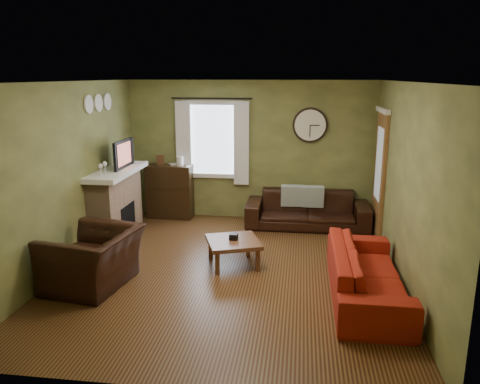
# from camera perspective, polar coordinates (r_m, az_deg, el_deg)

# --- Properties ---
(floor) EXTENTS (4.60, 5.20, 0.00)m
(floor) POSITION_cam_1_polar(r_m,az_deg,el_deg) (6.69, -1.32, -9.56)
(floor) COLOR #4C2F17
(floor) RESTS_ON ground
(ceiling) EXTENTS (4.60, 5.20, 0.00)m
(ceiling) POSITION_cam_1_polar(r_m,az_deg,el_deg) (6.13, -1.46, 13.29)
(ceiling) COLOR white
(ceiling) RESTS_ON ground
(wall_left) EXTENTS (0.00, 5.20, 2.60)m
(wall_left) POSITION_cam_1_polar(r_m,az_deg,el_deg) (7.02, -20.29, 1.82)
(wall_left) COLOR olive
(wall_left) RESTS_ON ground
(wall_right) EXTENTS (0.00, 5.20, 2.60)m
(wall_right) POSITION_cam_1_polar(r_m,az_deg,el_deg) (6.36, 19.56, 0.68)
(wall_right) COLOR olive
(wall_right) RESTS_ON ground
(wall_back) EXTENTS (4.60, 0.00, 2.60)m
(wall_back) POSITION_cam_1_polar(r_m,az_deg,el_deg) (8.82, 1.24, 5.04)
(wall_back) COLOR olive
(wall_back) RESTS_ON ground
(wall_front) EXTENTS (4.60, 0.00, 2.60)m
(wall_front) POSITION_cam_1_polar(r_m,az_deg,el_deg) (3.85, -7.43, -7.12)
(wall_front) COLOR olive
(wall_front) RESTS_ON ground
(fireplace) EXTENTS (0.40, 1.40, 1.10)m
(fireplace) POSITION_cam_1_polar(r_m,az_deg,el_deg) (8.11, -14.88, -1.65)
(fireplace) COLOR tan
(fireplace) RESTS_ON floor
(firebox) EXTENTS (0.04, 0.60, 0.55)m
(firebox) POSITION_cam_1_polar(r_m,az_deg,el_deg) (8.11, -13.52, -3.41)
(firebox) COLOR black
(firebox) RESTS_ON fireplace
(mantel) EXTENTS (0.58, 1.60, 0.08)m
(mantel) POSITION_cam_1_polar(r_m,az_deg,el_deg) (7.97, -14.94, 2.43)
(mantel) COLOR white
(mantel) RESTS_ON fireplace
(tv) EXTENTS (0.08, 0.60, 0.35)m
(tv) POSITION_cam_1_polar(r_m,az_deg,el_deg) (8.06, -14.50, 4.13)
(tv) COLOR black
(tv) RESTS_ON mantel
(tv_screen) EXTENTS (0.02, 0.62, 0.36)m
(tv_screen) POSITION_cam_1_polar(r_m,az_deg,el_deg) (8.02, -14.00, 4.52)
(tv_screen) COLOR #994C3F
(tv_screen) RESTS_ON mantel
(medallion_left) EXTENTS (0.28, 0.28, 0.03)m
(medallion_left) POSITION_cam_1_polar(r_m,az_deg,el_deg) (7.60, -17.97, 10.13)
(medallion_left) COLOR white
(medallion_left) RESTS_ON wall_left
(medallion_mid) EXTENTS (0.28, 0.28, 0.03)m
(medallion_mid) POSITION_cam_1_polar(r_m,az_deg,el_deg) (7.91, -16.88, 10.34)
(medallion_mid) COLOR white
(medallion_mid) RESTS_ON wall_left
(medallion_right) EXTENTS (0.28, 0.28, 0.03)m
(medallion_right) POSITION_cam_1_polar(r_m,az_deg,el_deg) (8.23, -15.88, 10.53)
(medallion_right) COLOR white
(medallion_right) RESTS_ON wall_left
(window_pane) EXTENTS (1.00, 0.02, 1.30)m
(window_pane) POSITION_cam_1_polar(r_m,az_deg,el_deg) (8.87, -3.29, 6.39)
(window_pane) COLOR silver
(window_pane) RESTS_ON wall_back
(curtain_rod) EXTENTS (0.03, 0.03, 1.50)m
(curtain_rod) POSITION_cam_1_polar(r_m,az_deg,el_deg) (8.71, -3.49, 11.32)
(curtain_rod) COLOR black
(curtain_rod) RESTS_ON wall_back
(curtain_left) EXTENTS (0.28, 0.04, 1.55)m
(curtain_left) POSITION_cam_1_polar(r_m,az_deg,el_deg) (8.90, -6.91, 6.01)
(curtain_left) COLOR white
(curtain_left) RESTS_ON wall_back
(curtain_right) EXTENTS (0.28, 0.04, 1.55)m
(curtain_right) POSITION_cam_1_polar(r_m,az_deg,el_deg) (8.70, 0.17, 5.92)
(curtain_right) COLOR white
(curtain_right) RESTS_ON wall_back
(wall_clock) EXTENTS (0.64, 0.06, 0.64)m
(wall_clock) POSITION_cam_1_polar(r_m,az_deg,el_deg) (8.65, 8.55, 8.06)
(wall_clock) COLOR white
(wall_clock) RESTS_ON wall_back
(door) EXTENTS (0.05, 0.90, 2.10)m
(door) POSITION_cam_1_polar(r_m,az_deg,el_deg) (8.18, 16.64, 1.96)
(door) COLOR brown
(door) RESTS_ON floor
(bookshelf) EXTENTS (0.86, 0.37, 1.02)m
(bookshelf) POSITION_cam_1_polar(r_m,az_deg,el_deg) (9.07, -8.54, 0.07)
(bookshelf) COLOR black
(bookshelf) RESTS_ON floor
(book) EXTENTS (0.26, 0.29, 0.02)m
(book) POSITION_cam_1_polar(r_m,az_deg,el_deg) (8.98, -8.56, 2.86)
(book) COLOR brown
(book) RESTS_ON bookshelf
(sofa_brown) EXTENTS (2.19, 0.86, 0.64)m
(sofa_brown) POSITION_cam_1_polar(r_m,az_deg,el_deg) (8.54, 8.20, -2.13)
(sofa_brown) COLOR black
(sofa_brown) RESTS_ON floor
(pillow_left) EXTENTS (0.39, 0.12, 0.39)m
(pillow_left) POSITION_cam_1_polar(r_m,az_deg,el_deg) (8.55, 8.87, -0.54)
(pillow_left) COLOR #95A5A4
(pillow_left) RESTS_ON sofa_brown
(pillow_right) EXTENTS (0.40, 0.15, 0.39)m
(pillow_right) POSITION_cam_1_polar(r_m,az_deg,el_deg) (8.56, 6.34, -0.44)
(pillow_right) COLOR #95A5A4
(pillow_right) RESTS_ON sofa_brown
(sofa_red) EXTENTS (0.85, 2.16, 0.63)m
(sofa_red) POSITION_cam_1_polar(r_m,az_deg,el_deg) (6.04, 15.19, -9.53)
(sofa_red) COLOR maroon
(sofa_red) RESTS_ON floor
(armchair) EXTENTS (1.15, 1.27, 0.74)m
(armchair) POSITION_cam_1_polar(r_m,az_deg,el_deg) (6.40, -17.48, -7.79)
(armchair) COLOR black
(armchair) RESTS_ON floor
(coffee_table) EXTENTS (0.92, 0.92, 0.38)m
(coffee_table) POSITION_cam_1_polar(r_m,az_deg,el_deg) (6.81, -0.81, -7.38)
(coffee_table) COLOR brown
(coffee_table) RESTS_ON floor
(tissue_box) EXTENTS (0.12, 0.12, 0.09)m
(tissue_box) POSITION_cam_1_polar(r_m,az_deg,el_deg) (6.76, -0.78, -5.67)
(tissue_box) COLOR black
(tissue_box) RESTS_ON coffee_table
(wine_glass_a) EXTENTS (0.07, 0.07, 0.20)m
(wine_glass_a) POSITION_cam_1_polar(r_m,az_deg,el_deg) (7.39, -16.62, 2.53)
(wine_glass_a) COLOR white
(wine_glass_a) RESTS_ON mantel
(wine_glass_b) EXTENTS (0.07, 0.07, 0.21)m
(wine_glass_b) POSITION_cam_1_polar(r_m,az_deg,el_deg) (7.53, -16.14, 2.80)
(wine_glass_b) COLOR white
(wine_glass_b) RESTS_ON mantel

